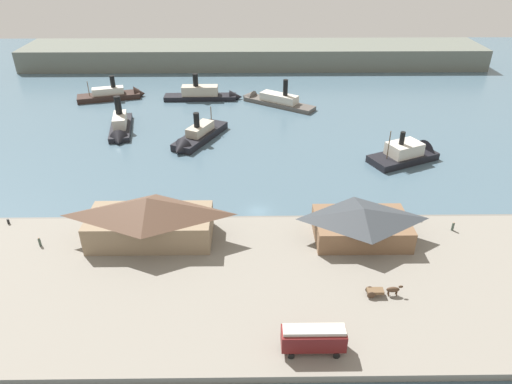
{
  "coord_description": "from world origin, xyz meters",
  "views": [
    {
      "loc": [
        -1.41,
        -78.12,
        49.99
      ],
      "look_at": [
        -0.36,
        4.24,
        2.0
      ],
      "focal_mm": 32.62,
      "sensor_mm": 36.0,
      "label": 1
    }
  ],
  "objects_px": {
    "ferry_outer_harbor": "(207,94)",
    "ferry_shed_west_terminal": "(149,219)",
    "mooring_post_east": "(8,221)",
    "ferry_near_quay": "(120,128)",
    "horse_cart": "(383,290)",
    "pedestrian_standing_center": "(453,226)",
    "ferry_departing_north": "(117,94)",
    "mooring_post_center_west": "(419,218)",
    "ferry_shed_central_terminal": "(362,223)",
    "ferry_approaching_west": "(196,138)",
    "street_tram": "(313,338)",
    "ferry_moored_west": "(271,100)",
    "ferry_approaching_east": "(410,153)",
    "pedestrian_walking_east": "(40,242)"
  },
  "relations": [
    {
      "from": "street_tram",
      "to": "ferry_moored_west",
      "type": "bearing_deg",
      "value": 90.75
    },
    {
      "from": "ferry_shed_west_terminal",
      "to": "pedestrian_standing_center",
      "type": "distance_m",
      "value": 54.52
    },
    {
      "from": "mooring_post_east",
      "to": "ferry_moored_west",
      "type": "relative_size",
      "value": 0.04
    },
    {
      "from": "ferry_shed_west_terminal",
      "to": "ferry_outer_harbor",
      "type": "relative_size",
      "value": 0.86
    },
    {
      "from": "horse_cart",
      "to": "mooring_post_center_west",
      "type": "height_order",
      "value": "horse_cart"
    },
    {
      "from": "ferry_near_quay",
      "to": "pedestrian_standing_center",
      "type": "bearing_deg",
      "value": -34.15
    },
    {
      "from": "pedestrian_walking_east",
      "to": "mooring_post_east",
      "type": "xyz_separation_m",
      "value": [
        -8.63,
        7.0,
        -0.35
      ]
    },
    {
      "from": "ferry_shed_central_terminal",
      "to": "horse_cart",
      "type": "distance_m",
      "value": 14.99
    },
    {
      "from": "pedestrian_walking_east",
      "to": "ferry_near_quay",
      "type": "height_order",
      "value": "ferry_near_quay"
    },
    {
      "from": "street_tram",
      "to": "ferry_outer_harbor",
      "type": "bearing_deg",
      "value": 101.87
    },
    {
      "from": "pedestrian_standing_center",
      "to": "mooring_post_center_west",
      "type": "relative_size",
      "value": 1.99
    },
    {
      "from": "pedestrian_standing_center",
      "to": "ferry_outer_harbor",
      "type": "relative_size",
      "value": 0.07
    },
    {
      "from": "ferry_near_quay",
      "to": "ferry_approaching_west",
      "type": "bearing_deg",
      "value": -17.56
    },
    {
      "from": "ferry_moored_west",
      "to": "ferry_near_quay",
      "type": "bearing_deg",
      "value": -151.41
    },
    {
      "from": "ferry_outer_harbor",
      "to": "ferry_departing_north",
      "type": "bearing_deg",
      "value": 177.36
    },
    {
      "from": "street_tram",
      "to": "ferry_shed_west_terminal",
      "type": "bearing_deg",
      "value": 135.48
    },
    {
      "from": "mooring_post_east",
      "to": "ferry_near_quay",
      "type": "bearing_deg",
      "value": 77.91
    },
    {
      "from": "ferry_near_quay",
      "to": "ferry_departing_north",
      "type": "xyz_separation_m",
      "value": [
        -7.92,
        28.92,
        -0.25
      ]
    },
    {
      "from": "street_tram",
      "to": "ferry_outer_harbor",
      "type": "relative_size",
      "value": 0.33
    },
    {
      "from": "ferry_outer_harbor",
      "to": "ferry_shed_west_terminal",
      "type": "bearing_deg",
      "value": -92.74
    },
    {
      "from": "mooring_post_east",
      "to": "ferry_near_quay",
      "type": "height_order",
      "value": "ferry_near_quay"
    },
    {
      "from": "ferry_outer_harbor",
      "to": "ferry_approaching_west",
      "type": "bearing_deg",
      "value": -90.78
    },
    {
      "from": "ferry_shed_west_terminal",
      "to": "street_tram",
      "type": "distance_m",
      "value": 35.92
    },
    {
      "from": "ferry_outer_harbor",
      "to": "ferry_shed_central_terminal",
      "type": "bearing_deg",
      "value": -67.07
    },
    {
      "from": "horse_cart",
      "to": "pedestrian_standing_center",
      "type": "height_order",
      "value": "horse_cart"
    },
    {
      "from": "horse_cart",
      "to": "mooring_post_center_west",
      "type": "bearing_deg",
      "value": 59.54
    },
    {
      "from": "ferry_moored_west",
      "to": "ferry_departing_north",
      "type": "xyz_separation_m",
      "value": [
        -50.09,
        5.93,
        -0.06
      ]
    },
    {
      "from": "horse_cart",
      "to": "mooring_post_east",
      "type": "bearing_deg",
      "value": 162.82
    },
    {
      "from": "street_tram",
      "to": "ferry_shed_central_terminal",
      "type": "bearing_deg",
      "value": 65.48
    },
    {
      "from": "ferry_approaching_east",
      "to": "ferry_near_quay",
      "type": "xyz_separation_m",
      "value": [
        -74.13,
        17.18,
        -0.0
      ]
    },
    {
      "from": "horse_cart",
      "to": "ferry_near_quay",
      "type": "height_order",
      "value": "ferry_near_quay"
    },
    {
      "from": "ferry_departing_north",
      "to": "ferry_outer_harbor",
      "type": "xyz_separation_m",
      "value": [
        29.57,
        -1.36,
        0.34
      ]
    },
    {
      "from": "ferry_outer_harbor",
      "to": "pedestrian_standing_center",
      "type": "bearing_deg",
      "value": -56.54
    },
    {
      "from": "street_tram",
      "to": "mooring_post_east",
      "type": "height_order",
      "value": "street_tram"
    },
    {
      "from": "horse_cart",
      "to": "pedestrian_standing_center",
      "type": "bearing_deg",
      "value": 44.77
    },
    {
      "from": "mooring_post_east",
      "to": "ferry_shed_west_terminal",
      "type": "bearing_deg",
      "value": -10.71
    },
    {
      "from": "horse_cart",
      "to": "pedestrian_standing_center",
      "type": "xyz_separation_m",
      "value": [
        17.03,
        16.89,
        -0.12
      ]
    },
    {
      "from": "horse_cart",
      "to": "ferry_approaching_west",
      "type": "distance_m",
      "value": 68.29
    },
    {
      "from": "ferry_approaching_east",
      "to": "ferry_approaching_west",
      "type": "relative_size",
      "value": 0.89
    },
    {
      "from": "pedestrian_walking_east",
      "to": "ferry_approaching_east",
      "type": "distance_m",
      "value": 83.31
    },
    {
      "from": "mooring_post_east",
      "to": "ferry_departing_north",
      "type": "height_order",
      "value": "ferry_departing_north"
    },
    {
      "from": "horse_cart",
      "to": "ferry_shed_central_terminal",
      "type": "bearing_deg",
      "value": 91.21
    },
    {
      "from": "ferry_shed_west_terminal",
      "to": "ferry_approaching_west",
      "type": "distance_m",
      "value": 44.64
    },
    {
      "from": "pedestrian_standing_center",
      "to": "ferry_moored_west",
      "type": "height_order",
      "value": "ferry_moored_west"
    },
    {
      "from": "horse_cart",
      "to": "ferry_departing_north",
      "type": "relative_size",
      "value": 0.25
    },
    {
      "from": "mooring_post_center_west",
      "to": "ferry_shed_central_terminal",
      "type": "bearing_deg",
      "value": -156.33
    },
    {
      "from": "mooring_post_east",
      "to": "ferry_near_quay",
      "type": "distance_m",
      "value": 46.83
    },
    {
      "from": "mooring_post_center_west",
      "to": "horse_cart",
      "type": "bearing_deg",
      "value": -120.46
    },
    {
      "from": "ferry_shed_west_terminal",
      "to": "pedestrian_standing_center",
      "type": "xyz_separation_m",
      "value": [
        54.37,
        2.02,
        -3.5
      ]
    },
    {
      "from": "ferry_outer_harbor",
      "to": "mooring_post_east",
      "type": "bearing_deg",
      "value": -113.22
    }
  ]
}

